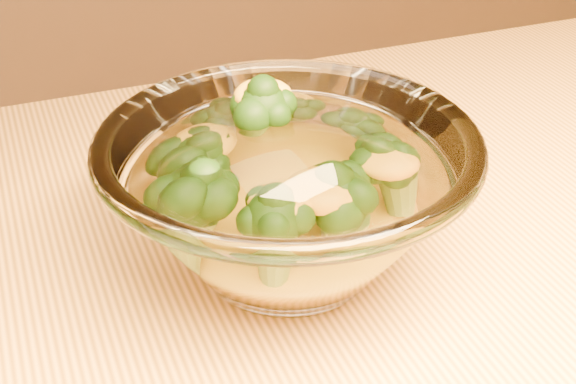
{
  "coord_description": "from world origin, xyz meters",
  "views": [
    {
      "loc": [
        -0.09,
        -0.26,
        1.05
      ],
      "look_at": [
        0.05,
        0.11,
        0.8
      ],
      "focal_mm": 50.0,
      "sensor_mm": 36.0,
      "label": 1
    }
  ],
  "objects": [
    {
      "name": "broccoli_heap",
      "position": [
        0.04,
        0.11,
        0.81
      ],
      "size": [
        0.15,
        0.14,
        0.08
      ],
      "color": "black",
      "rests_on": "cheese_sauce"
    },
    {
      "name": "cheese_sauce",
      "position": [
        0.05,
        0.11,
        0.78
      ],
      "size": [
        0.11,
        0.11,
        0.03
      ],
      "primitive_type": "ellipsoid",
      "color": "#F6A114",
      "rests_on": "glass_bowl"
    },
    {
      "name": "glass_bowl",
      "position": [
        0.05,
        0.11,
        0.8
      ],
      "size": [
        0.22,
        0.22,
        0.1
      ],
      "color": "white",
      "rests_on": "table"
    }
  ]
}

